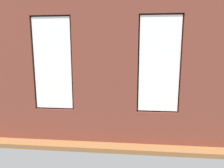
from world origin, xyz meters
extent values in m
cube|color=brown|center=(0.00, 0.00, -0.05)|extent=(6.58, 5.60, 0.10)
cube|color=brown|center=(-2.27, 2.42, 1.58)|extent=(1.44, 0.16, 3.17)
cube|color=brown|center=(0.00, 2.42, 1.58)|extent=(1.36, 0.16, 3.17)
cube|color=brown|center=(2.27, 2.42, 1.58)|extent=(1.44, 0.16, 3.17)
cube|color=brown|center=(-1.12, 2.42, 0.36)|extent=(0.87, 0.16, 0.72)
cube|color=brown|center=(-1.12, 2.42, 2.94)|extent=(0.87, 0.16, 0.46)
cube|color=white|center=(-1.12, 2.46, 1.71)|extent=(0.81, 0.03, 1.93)
cube|color=#38281E|center=(-1.12, 2.40, 1.71)|extent=(0.87, 0.04, 1.99)
cube|color=brown|center=(1.12, 2.42, 0.36)|extent=(0.87, 0.16, 0.72)
cube|color=brown|center=(1.12, 2.42, 2.94)|extent=(0.87, 0.16, 0.46)
cube|color=white|center=(1.12, 2.46, 1.71)|extent=(0.81, 0.03, 1.93)
cube|color=#38281E|center=(1.12, 2.40, 1.71)|extent=(0.87, 0.04, 1.99)
cube|color=#A87547|center=(0.00, 2.32, 0.69)|extent=(3.30, 0.24, 0.06)
cube|color=black|center=(0.00, 2.33, 1.96)|extent=(0.47, 0.03, 0.61)
cube|color=#389360|center=(0.00, 2.32, 1.96)|extent=(0.41, 0.01, 0.55)
cube|color=silver|center=(2.94, 0.20, 1.58)|extent=(0.10, 4.60, 3.17)
cube|color=black|center=(0.40, 1.72, 0.21)|extent=(2.00, 0.85, 0.42)
cube|color=black|center=(0.40, 2.05, 0.61)|extent=(2.00, 0.24, 0.38)
cube|color=black|center=(-0.49, 1.72, 0.52)|extent=(0.22, 0.85, 0.24)
cube|color=black|center=(1.29, 1.72, 0.52)|extent=(0.22, 0.85, 0.24)
cube|color=black|center=(0.01, 1.68, 0.48)|extent=(0.72, 0.65, 0.12)
cube|color=black|center=(0.79, 1.68, 0.48)|extent=(0.72, 0.65, 0.12)
cube|color=black|center=(-2.24, 0.77, 0.21)|extent=(0.97, 2.09, 0.42)
cube|color=black|center=(-2.56, 0.79, 0.61)|extent=(0.36, 2.06, 0.38)
cube|color=black|center=(-2.29, -0.14, 0.52)|extent=(0.86, 0.27, 0.24)
cube|color=black|center=(-2.19, 1.68, 0.52)|extent=(0.86, 0.27, 0.24)
cube|color=black|center=(-2.22, 0.37, 0.48)|extent=(0.69, 0.78, 0.12)
cube|color=black|center=(-2.18, 1.17, 0.48)|extent=(0.69, 0.78, 0.12)
cube|color=olive|center=(0.16, -0.17, 0.39)|extent=(1.53, 0.73, 0.04)
cube|color=olive|center=(-0.54, -0.47, 0.19)|extent=(0.07, 0.07, 0.37)
cube|color=olive|center=(0.86, -0.47, 0.19)|extent=(0.07, 0.07, 0.37)
cube|color=olive|center=(-0.54, 0.13, 0.19)|extent=(0.07, 0.07, 0.37)
cube|color=olive|center=(0.86, 0.13, 0.19)|extent=(0.07, 0.07, 0.37)
cylinder|color=#B23D38|center=(0.16, -0.17, 0.46)|extent=(0.08, 0.08, 0.10)
cylinder|color=#B7333D|center=(0.62, -0.06, 0.46)|extent=(0.08, 0.08, 0.10)
cylinder|color=brown|center=(0.05, -0.06, 0.45)|extent=(0.10, 0.10, 0.08)
sphere|color=#286B2D|center=(0.05, -0.06, 0.55)|extent=(0.12, 0.12, 0.12)
cube|color=#59595B|center=(-0.26, -0.30, 0.42)|extent=(0.17, 0.07, 0.02)
cube|color=#B2B2B7|center=(0.35, -0.26, 0.42)|extent=(0.18, 0.08, 0.02)
cube|color=black|center=(2.64, -0.34, 0.23)|extent=(1.08, 0.42, 0.46)
cube|color=black|center=(2.64, -0.34, 0.48)|extent=(0.47, 0.20, 0.05)
cube|color=black|center=(2.64, -0.34, 0.54)|extent=(0.06, 0.04, 0.06)
cube|color=black|center=(2.64, -0.34, 0.87)|extent=(1.08, 0.04, 0.60)
cube|color=black|center=(2.64, -0.36, 0.87)|extent=(1.03, 0.01, 0.55)
cylinder|color=olive|center=(0.61, -1.68, 0.14)|extent=(0.51, 0.51, 0.28)
ellipsoid|color=silver|center=(0.61, -1.68, 0.48)|extent=(1.14, 1.14, 0.45)
ellipsoid|color=navy|center=(0.70, -1.68, 0.59)|extent=(0.44, 0.44, 0.18)
cylinder|color=gray|center=(2.34, -1.75, 0.16)|extent=(0.30, 0.30, 0.32)
cylinder|color=brown|center=(2.34, -1.75, 0.41)|extent=(0.05, 0.05, 0.18)
ellipsoid|color=#1E5B28|center=(2.34, -1.75, 0.78)|extent=(0.70, 0.70, 0.57)
cylinder|color=gray|center=(1.99, 1.87, 0.17)|extent=(0.35, 0.35, 0.35)
cylinder|color=brown|center=(1.99, 1.87, 0.39)|extent=(0.05, 0.05, 0.08)
ellipsoid|color=#3D8E42|center=(1.99, 1.87, 0.76)|extent=(0.78, 0.78, 0.66)
cylinder|color=beige|center=(-1.05, 1.72, 0.19)|extent=(0.35, 0.35, 0.38)
cylinder|color=brown|center=(-1.05, 1.72, 0.43)|extent=(0.05, 0.05, 0.10)
ellipsoid|color=#337F38|center=(-1.05, 1.72, 0.74)|extent=(0.84, 0.84, 0.53)
cylinder|color=beige|center=(2.09, 0.65, 0.13)|extent=(0.28, 0.28, 0.26)
cylinder|color=brown|center=(2.09, 0.65, 0.53)|extent=(0.05, 0.05, 0.53)
cone|color=#337F38|center=(2.26, 0.66, 0.98)|extent=(0.45, 0.16, 0.46)
cone|color=#337F38|center=(2.13, 0.84, 0.95)|extent=(0.23, 0.50, 0.42)
cone|color=#337F38|center=(1.92, 0.73, 0.96)|extent=(0.48, 0.32, 0.43)
cone|color=#337F38|center=(1.96, 0.53, 0.97)|extent=(0.42, 0.39, 0.46)
cone|color=#337F38|center=(2.14, 0.51, 0.99)|extent=(0.27, 0.42, 0.49)
cylinder|color=gray|center=(-2.44, -1.80, 0.13)|extent=(0.22, 0.22, 0.27)
cylinder|color=brown|center=(-2.44, -1.80, 0.34)|extent=(0.03, 0.03, 0.14)
ellipsoid|color=#337F38|center=(-2.44, -1.80, 0.53)|extent=(0.34, 0.34, 0.25)
camera|label=1|loc=(-0.56, 6.58, 2.04)|focal=32.00mm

